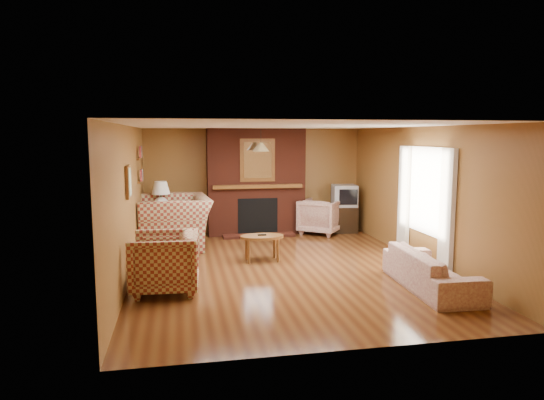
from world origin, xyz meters
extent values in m
plane|color=#48240F|center=(0.00, 0.00, 0.00)|extent=(6.50, 6.50, 0.00)
plane|color=white|center=(0.00, 0.00, 2.40)|extent=(6.50, 6.50, 0.00)
plane|color=brown|center=(0.00, 3.25, 1.20)|extent=(6.50, 0.00, 6.50)
plane|color=brown|center=(0.00, -3.25, 1.20)|extent=(6.50, 0.00, 6.50)
plane|color=brown|center=(-2.50, 0.00, 1.20)|extent=(0.00, 6.50, 6.50)
plane|color=brown|center=(2.50, 0.00, 1.20)|extent=(0.00, 6.50, 6.50)
cube|color=#4C1C10|center=(0.00, 3.00, 1.20)|extent=(2.20, 0.50, 2.40)
cube|color=black|center=(0.00, 2.77, 0.45)|extent=(0.90, 0.06, 0.80)
cube|color=#4C1C10|center=(0.00, 2.60, 0.03)|extent=(1.60, 0.35, 0.06)
cube|color=brown|center=(0.00, 2.73, 1.12)|extent=(2.00, 0.18, 0.08)
cube|color=brown|center=(0.00, 2.76, 1.70)|extent=(0.78, 0.05, 0.95)
cube|color=white|center=(0.00, 2.73, 1.70)|extent=(0.62, 0.02, 0.80)
cube|color=beige|center=(2.44, -0.95, 1.05)|extent=(0.08, 0.35, 2.00)
cube|color=beige|center=(2.44, 0.55, 1.05)|extent=(0.08, 0.35, 2.00)
cube|color=white|center=(2.48, -0.20, 1.30)|extent=(0.03, 1.10, 1.50)
cube|color=brown|center=(-2.47, 1.90, 1.35)|extent=(0.06, 0.55, 0.04)
cube|color=brown|center=(-2.47, 1.90, 1.80)|extent=(0.06, 0.55, 0.04)
cube|color=brown|center=(-2.47, -0.30, 1.55)|extent=(0.04, 0.40, 0.50)
cube|color=beige|center=(-2.44, -0.30, 1.55)|extent=(0.01, 0.32, 0.42)
cylinder|color=black|center=(0.00, 2.30, 2.22)|extent=(0.01, 0.01, 0.35)
cone|color=tan|center=(0.00, 2.30, 2.00)|extent=(0.36, 0.36, 0.18)
imported|color=maroon|center=(-1.85, 1.95, 0.52)|extent=(1.54, 1.72, 1.04)
imported|color=maroon|center=(-1.95, -0.91, 0.43)|extent=(1.01, 0.98, 0.87)
imported|color=beige|center=(1.90, -1.50, 0.28)|extent=(0.85, 1.96, 0.56)
imported|color=beige|center=(1.46, 2.72, 0.40)|extent=(1.21, 1.21, 0.80)
ellipsoid|color=brown|center=(-0.28, 0.54, 0.44)|extent=(0.78, 0.48, 0.05)
cube|color=black|center=(-0.28, 0.54, 0.48)|extent=(0.15, 0.05, 0.02)
cylinder|color=brown|center=(-0.02, 0.69, 0.21)|extent=(0.05, 0.05, 0.42)
cylinder|color=brown|center=(-0.54, 0.69, 0.21)|extent=(0.05, 0.05, 0.42)
cylinder|color=brown|center=(-0.02, 0.38, 0.21)|extent=(0.05, 0.05, 0.42)
cylinder|color=brown|center=(-0.54, 0.38, 0.21)|extent=(0.05, 0.05, 0.42)
cube|color=brown|center=(-2.10, 2.45, 0.33)|extent=(0.52, 0.52, 0.66)
sphere|color=silver|center=(-2.10, 2.45, 0.82)|extent=(0.31, 0.31, 0.31)
cylinder|color=black|center=(-2.10, 2.45, 0.99)|extent=(0.03, 0.03, 0.10)
cone|color=white|center=(-2.10, 2.45, 1.16)|extent=(0.38, 0.38, 0.27)
cube|color=black|center=(2.05, 2.80, 0.30)|extent=(0.59, 0.55, 0.60)
cube|color=#A0A3A8|center=(2.05, 2.80, 0.85)|extent=(0.61, 0.59, 0.50)
cube|color=black|center=(2.05, 2.53, 0.85)|extent=(0.42, 0.08, 0.35)
camera|label=1|loc=(-1.70, -7.86, 2.25)|focal=32.00mm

